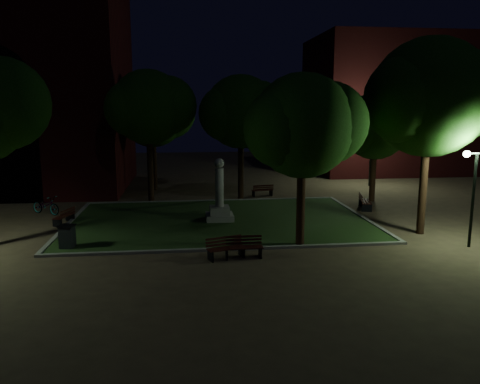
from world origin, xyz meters
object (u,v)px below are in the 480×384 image
(bench_near_right, at_px, (226,249))
(bench_far_side, at_px, (262,191))
(bench_left_side, at_px, (65,217))
(bicycle, at_px, (46,205))
(monument, at_px, (219,203))
(bench_right_side, at_px, (364,202))
(trash_bin, at_px, (67,237))
(bench_near_left, at_px, (243,248))

(bench_near_right, bearing_deg, bench_far_side, 55.78)
(bench_left_side, bearing_deg, bicycle, -130.22)
(bicycle, bearing_deg, monument, -73.00)
(bench_left_side, bearing_deg, monument, 103.64)
(bench_near_right, xyz_separation_m, bench_right_side, (8.76, 7.99, 0.03))
(trash_bin, xyz_separation_m, bicycle, (-2.76, 6.85, -0.01))
(bench_near_right, distance_m, bench_far_side, 13.16)
(bench_near_right, height_order, bicycle, bicycle)
(bench_near_right, height_order, bench_far_side, bench_near_right)
(bench_far_side, height_order, trash_bin, trash_bin)
(bench_right_side, bearing_deg, bicycle, 101.59)
(bench_near_left, distance_m, bench_left_side, 10.51)
(bench_far_side, bearing_deg, trash_bin, 37.12)
(bench_right_side, distance_m, trash_bin, 16.37)
(trash_bin, relative_size, bicycle, 0.53)
(bench_near_right, distance_m, bench_right_side, 11.86)
(bench_near_right, bearing_deg, bicycle, 117.81)
(bench_near_left, bearing_deg, bench_left_side, 141.65)
(bench_near_left, distance_m, bench_near_right, 0.70)
(bench_near_left, relative_size, bench_right_side, 0.89)
(bench_near_left, bearing_deg, trash_bin, 164.22)
(bench_left_side, xyz_separation_m, bench_right_side, (16.40, 1.55, 0.06))
(bench_near_right, bearing_deg, monument, 69.49)
(monument, xyz_separation_m, bench_right_side, (8.55, 1.91, -0.53))
(monument, height_order, bench_right_side, monument)
(monument, bearing_deg, bench_left_side, 177.40)
(bench_left_side, relative_size, trash_bin, 1.45)
(bench_left_side, xyz_separation_m, bench_far_side, (11.21, 6.23, -0.00))
(bench_near_right, xyz_separation_m, bicycle, (-9.20, 8.79, 0.12))
(monument, height_order, bench_near_left, monument)
(bench_near_right, relative_size, bicycle, 0.82)
(bench_near_left, bearing_deg, bench_near_right, -178.47)
(monument, distance_m, bench_far_side, 7.42)
(bench_near_left, relative_size, bench_left_side, 1.03)
(bench_right_side, height_order, trash_bin, trash_bin)
(monument, xyz_separation_m, trash_bin, (-6.66, -4.14, -0.43))
(bench_right_side, bearing_deg, trash_bin, 125.83)
(monument, distance_m, bench_near_right, 6.11)
(bench_near_left, bearing_deg, bench_far_side, 76.40)
(bench_far_side, distance_m, trash_bin, 14.67)
(bench_near_left, xyz_separation_m, bench_near_right, (-0.70, -0.03, -0.00))
(bench_near_right, distance_m, trash_bin, 6.73)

